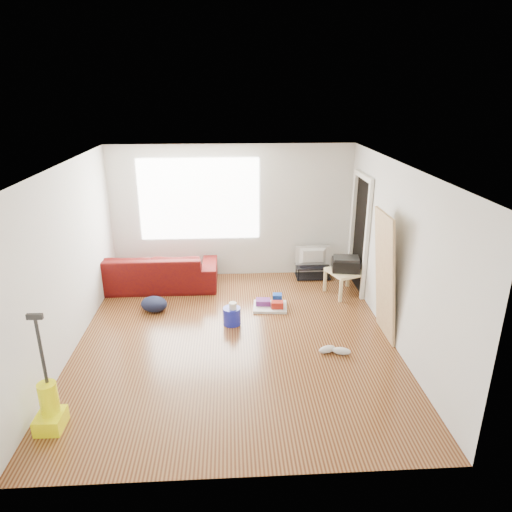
{
  "coord_description": "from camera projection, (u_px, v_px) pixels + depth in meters",
  "views": [
    {
      "loc": [
        -0.04,
        -5.79,
        3.44
      ],
      "look_at": [
        0.34,
        0.6,
        1.07
      ],
      "focal_mm": 32.0,
      "sensor_mm": 36.0,
      "label": 1
    }
  ],
  "objects": [
    {
      "name": "vacuum",
      "position": [
        49.0,
        407.0,
        4.84
      ],
      "size": [
        0.28,
        0.32,
        1.33
      ],
      "rotation": [
        0.0,
        0.0,
        -0.02
      ],
      "color": "#F0F008",
      "rests_on": "ground"
    },
    {
      "name": "door_panel",
      "position": [
        379.0,
        334.0,
        6.76
      ],
      "size": [
        0.23,
        0.75,
        1.86
      ],
      "primitive_type": "cube",
      "rotation": [
        0.0,
        -0.1,
        0.0
      ],
      "color": "#A57750",
      "rests_on": "ground"
    },
    {
      "name": "printer",
      "position": [
        346.0,
        264.0,
        7.9
      ],
      "size": [
        0.52,
        0.43,
        0.25
      ],
      "rotation": [
        0.0,
        0.0,
        -0.17
      ],
      "color": "black",
      "rests_on": "side_table"
    },
    {
      "name": "side_table",
      "position": [
        345.0,
        274.0,
        7.97
      ],
      "size": [
        0.7,
        0.7,
        0.44
      ],
      "rotation": [
        0.0,
        0.0,
        0.36
      ],
      "color": "#E0C58A",
      "rests_on": "ground"
    },
    {
      "name": "bucket",
      "position": [
        232.0,
        324.0,
        7.06
      ],
      "size": [
        0.32,
        0.32,
        0.27
      ],
      "primitive_type": "cylinder",
      "rotation": [
        0.0,
        0.0,
        0.19
      ],
      "color": "#1921A7",
      "rests_on": "ground"
    },
    {
      "name": "tv_stand",
      "position": [
        313.0,
        271.0,
        8.74
      ],
      "size": [
        0.64,
        0.37,
        0.24
      ],
      "rotation": [
        0.0,
        0.0,
        0.0
      ],
      "color": "black",
      "rests_on": "ground"
    },
    {
      "name": "cleaning_tray",
      "position": [
        271.0,
        304.0,
        7.56
      ],
      "size": [
        0.59,
        0.49,
        0.2
      ],
      "rotation": [
        0.0,
        0.0,
        -0.09
      ],
      "color": "silver",
      "rests_on": "ground"
    },
    {
      "name": "room",
      "position": [
        239.0,
        255.0,
        6.33
      ],
      "size": [
        4.51,
        5.01,
        2.51
      ],
      "color": "#441F0F",
      "rests_on": "ground"
    },
    {
      "name": "backpack",
      "position": [
        155.0,
        311.0,
        7.47
      ],
      "size": [
        0.54,
        0.48,
        0.24
      ],
      "primitive_type": "ellipsoid",
      "rotation": [
        0.0,
        0.0,
        -0.35
      ],
      "color": "black",
      "rests_on": "ground"
    },
    {
      "name": "sofa",
      "position": [
        156.0,
        287.0,
        8.37
      ],
      "size": [
        2.24,
        0.88,
        0.65
      ],
      "primitive_type": "imported",
      "rotation": [
        0.0,
        0.0,
        3.14
      ],
      "color": "#35050C",
      "rests_on": "ground"
    },
    {
      "name": "tv",
      "position": [
        313.0,
        257.0,
        8.63
      ],
      "size": [
        0.65,
        0.09,
        0.37
      ],
      "primitive_type": "imported",
      "rotation": [
        0.0,
        0.0,
        3.14
      ],
      "color": "black",
      "rests_on": "tv_stand"
    },
    {
      "name": "toilet_paper",
      "position": [
        233.0,
        314.0,
        6.96
      ],
      "size": [
        0.12,
        0.12,
        0.11
      ],
      "primitive_type": "cylinder",
      "color": "white",
      "rests_on": "bucket"
    },
    {
      "name": "sneakers",
      "position": [
        334.0,
        350.0,
        6.25
      ],
      "size": [
        0.46,
        0.24,
        0.1
      ],
      "rotation": [
        0.0,
        0.0,
        -0.11
      ],
      "color": "silver",
      "rests_on": "ground"
    }
  ]
}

